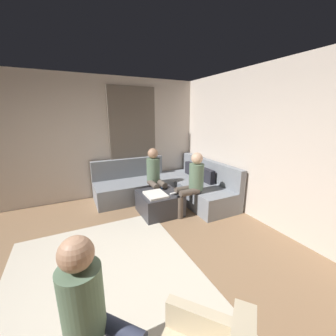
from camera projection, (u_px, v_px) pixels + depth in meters
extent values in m
cube|color=#8C6B4C|center=(99.00, 300.00, 2.22)|extent=(6.00, 6.00, 0.10)
cube|color=beige|center=(293.00, 151.00, 3.11)|extent=(6.00, 0.12, 2.70)
cube|color=beige|center=(73.00, 140.00, 4.41)|extent=(0.12, 6.00, 2.70)
cube|color=#726659|center=(133.00, 142.00, 4.90)|extent=(0.06, 1.10, 2.50)
cube|color=beige|center=(105.00, 280.00, 2.42)|extent=(2.60, 2.20, 0.01)
cube|color=gray|center=(195.00, 190.00, 4.72)|extent=(2.10, 0.85, 0.42)
cube|color=gray|center=(209.00, 170.00, 4.76)|extent=(2.10, 0.14, 0.45)
cube|color=gray|center=(134.00, 190.00, 4.72)|extent=(0.85, 1.70, 0.42)
cube|color=gray|center=(128.00, 168.00, 4.92)|extent=(0.14, 1.70, 0.45)
cube|color=#26262D|center=(191.00, 170.00, 5.14)|extent=(0.36, 0.12, 0.36)
cube|color=#26262D|center=(208.00, 177.00, 4.54)|extent=(0.36, 0.12, 0.36)
cube|color=#333338|center=(159.00, 203.00, 4.02)|extent=(0.76, 0.76, 0.42)
cube|color=white|center=(156.00, 195.00, 3.83)|extent=(0.44, 0.36, 0.04)
cylinder|color=#334C72|center=(163.00, 186.00, 4.22)|extent=(0.08, 0.08, 0.10)
cube|color=white|center=(174.00, 193.00, 3.90)|extent=(0.05, 0.15, 0.02)
cube|color=#C6B593|center=(205.00, 325.00, 1.39)|extent=(0.48, 0.43, 0.22)
cylinder|color=brown|center=(180.00, 208.00, 3.82)|extent=(0.12, 0.12, 0.42)
cylinder|color=brown|center=(175.00, 204.00, 3.97)|extent=(0.12, 0.12, 0.42)
cylinder|color=brown|center=(190.00, 192.00, 3.83)|extent=(0.12, 0.40, 0.12)
cylinder|color=brown|center=(185.00, 189.00, 3.99)|extent=(0.12, 0.40, 0.12)
cylinder|color=#597259|center=(196.00, 177.00, 3.93)|extent=(0.28, 0.28, 0.50)
sphere|color=#D8AD8C|center=(197.00, 158.00, 3.84)|extent=(0.22, 0.22, 0.22)
cylinder|color=brown|center=(165.00, 198.00, 4.23)|extent=(0.12, 0.12, 0.42)
cylinder|color=brown|center=(157.00, 200.00, 4.15)|extent=(0.12, 0.12, 0.42)
cylinder|color=brown|center=(161.00, 183.00, 4.34)|extent=(0.40, 0.12, 0.12)
cylinder|color=brown|center=(153.00, 184.00, 4.26)|extent=(0.40, 0.12, 0.12)
cylinder|color=#597259|center=(153.00, 170.00, 4.41)|extent=(0.28, 0.28, 0.50)
sphere|color=tan|center=(153.00, 153.00, 4.31)|extent=(0.22, 0.22, 0.22)
cylinder|color=#2D3347|center=(118.00, 330.00, 1.41)|extent=(0.38, 0.35, 0.12)
cylinder|color=#597259|center=(82.00, 301.00, 1.35)|extent=(0.28, 0.28, 0.50)
sphere|color=tan|center=(76.00, 254.00, 1.25)|extent=(0.22, 0.22, 0.22)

